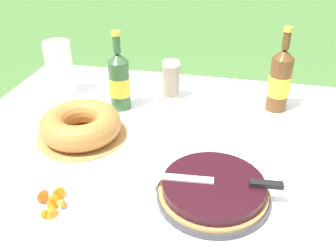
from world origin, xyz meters
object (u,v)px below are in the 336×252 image
cider_bottle_amber (280,80)px  paper_towel_roll (60,68)px  cider_bottle_green (119,81)px  snack_plate_near (53,206)px  cup_stack (171,80)px  bundt_cake (81,125)px  serving_knife (225,181)px  berry_tart (213,190)px

cider_bottle_amber → paper_towel_roll: cider_bottle_amber is taller
cider_bottle_green → snack_plate_near: (0.00, -0.60, -0.10)m
cider_bottle_amber → cider_bottle_green: bearing=-168.9°
cup_stack → cider_bottle_amber: bearing=-1.3°
bundt_cake → cup_stack: (0.24, 0.37, 0.03)m
serving_knife → bundt_cake: size_ratio=1.20×
snack_plate_near → paper_towel_roll: size_ratio=0.92×
bundt_cake → paper_towel_roll: paper_towel_roll is taller
cider_bottle_amber → snack_plate_near: 0.94m
cup_stack → cider_bottle_green: (-0.18, -0.13, 0.03)m
serving_knife → cider_bottle_green: bearing=-49.6°
bundt_cake → cider_bottle_amber: 0.77m
berry_tart → serving_knife: (0.03, 0.00, 0.04)m
serving_knife → snack_plate_near: (-0.45, -0.14, -0.05)m
cider_bottle_green → cider_bottle_amber: cider_bottle_amber is taller
snack_plate_near → cider_bottle_amber: bearing=49.8°
bundt_cake → cup_stack: size_ratio=1.92×
serving_knife → bundt_cake: (-0.52, 0.22, -0.02)m
cider_bottle_green → bundt_cake: bearing=-105.4°
cider_bottle_green → serving_knife: bearing=-45.3°
cider_bottle_green → snack_plate_near: cider_bottle_green is taller
bundt_cake → cider_bottle_amber: bearing=27.8°
cup_stack → cider_bottle_amber: size_ratio=0.49×
cup_stack → serving_knife: bearing=-65.1°
cider_bottle_green → berry_tart: bearing=-47.4°
bundt_cake → cider_bottle_green: 0.25m
cider_bottle_green → paper_towel_roll: cider_bottle_green is taller
serving_knife → paper_towel_roll: paper_towel_roll is taller
bundt_cake → cup_stack: cup_stack is taller
bundt_cake → serving_knife: bearing=-23.1°
berry_tart → paper_towel_roll: 0.89m
cider_bottle_green → cider_bottle_amber: 0.62m
serving_knife → cider_bottle_amber: 0.60m
cup_stack → cider_bottle_green: 0.22m
berry_tart → cup_stack: 0.64m
cup_stack → paper_towel_roll: (-0.46, -0.06, 0.03)m
cider_bottle_green → cider_bottle_amber: size_ratio=0.94×
berry_tart → serving_knife: serving_knife is taller
bundt_cake → paper_towel_roll: 0.38m
bundt_cake → snack_plate_near: 0.37m
snack_plate_near → serving_knife: bearing=17.4°
cider_bottle_green → cider_bottle_amber: bearing=11.1°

